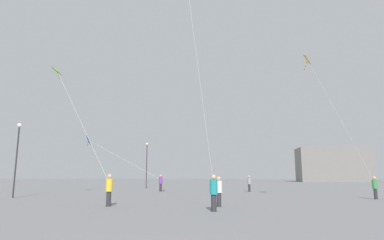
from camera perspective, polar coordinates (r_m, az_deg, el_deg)
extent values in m
cylinder|color=#2D2D33|center=(36.24, -5.65, -11.97)|extent=(0.27, 0.27, 0.84)
cylinder|color=purple|center=(36.22, -5.63, -10.72)|extent=(0.40, 0.40, 0.73)
sphere|color=tan|center=(36.21, -5.61, -9.92)|extent=(0.27, 0.27, 0.27)
cylinder|color=#2D2D33|center=(16.44, 3.93, -14.61)|extent=(0.27, 0.27, 0.83)
cylinder|color=teal|center=(16.40, 3.90, -11.92)|extent=(0.40, 0.40, 0.72)
sphere|color=tan|center=(16.38, 3.88, -10.19)|extent=(0.27, 0.27, 0.27)
cylinder|color=#2D2D33|center=(36.21, 10.23, -11.90)|extent=(0.26, 0.26, 0.80)
cylinder|color=gray|center=(36.19, 10.20, -10.72)|extent=(0.38, 0.38, 0.69)
sphere|color=tan|center=(36.19, 10.17, -9.96)|extent=(0.26, 0.26, 0.26)
cylinder|color=#2D2D33|center=(28.16, 30.04, -11.41)|extent=(0.25, 0.25, 0.78)
cylinder|color=#388C47|center=(28.13, 29.91, -9.94)|extent=(0.37, 0.37, 0.67)
sphere|color=tan|center=(28.12, 29.83, -9.00)|extent=(0.25, 0.25, 0.25)
cylinder|color=#2D2D33|center=(18.88, 4.86, -14.06)|extent=(0.25, 0.25, 0.78)
cylinder|color=white|center=(18.84, 4.83, -11.84)|extent=(0.37, 0.37, 0.68)
sphere|color=tan|center=(18.83, 4.81, -10.42)|extent=(0.25, 0.25, 0.25)
cylinder|color=#2D2D33|center=(19.63, -14.70, -13.52)|extent=(0.28, 0.28, 0.85)
cylinder|color=yellow|center=(19.59, -14.60, -11.22)|extent=(0.40, 0.40, 0.74)
sphere|color=tan|center=(19.58, -14.54, -9.74)|extent=(0.28, 0.28, 0.28)
cylinder|color=silver|center=(15.74, 0.80, 11.55)|extent=(1.57, 3.51, 12.46)
cone|color=#8CD12D|center=(31.15, -23.04, 8.18)|extent=(1.27, 1.37, 0.79)
sphere|color=#8CD12D|center=(31.20, -22.93, 7.74)|extent=(0.10, 0.10, 0.10)
sphere|color=#8CD12D|center=(31.26, -22.81, 7.30)|extent=(0.10, 0.10, 0.10)
sphere|color=#8CD12D|center=(31.31, -22.70, 6.86)|extent=(0.10, 0.10, 0.10)
cylinder|color=silver|center=(24.97, -19.80, 0.81)|extent=(7.72, 7.80, 9.72)
pyramid|color=blue|center=(38.89, -17.99, -3.47)|extent=(1.05, 1.57, 0.91)
sphere|color=blue|center=(38.73, -18.10, -3.77)|extent=(0.10, 0.10, 0.10)
sphere|color=blue|center=(38.58, -18.18, -4.06)|extent=(0.10, 0.10, 0.10)
sphere|color=blue|center=(38.42, -18.25, -4.35)|extent=(0.10, 0.10, 0.10)
cylinder|color=silver|center=(37.26, -12.09, -6.95)|extent=(8.56, 0.24, 4.49)
pyramid|color=yellow|center=(25.39, 20.01, 10.19)|extent=(0.84, 1.23, 0.66)
sphere|color=yellow|center=(25.42, 19.80, 9.61)|extent=(0.10, 0.10, 0.10)
sphere|color=yellow|center=(25.46, 19.65, 9.07)|extent=(0.10, 0.10, 0.10)
sphere|color=yellow|center=(25.51, 19.50, 8.53)|extent=(0.10, 0.10, 0.10)
cylinder|color=silver|center=(26.26, 25.18, -0.22)|extent=(5.17, 2.45, 8.92)
cube|color=gray|center=(96.34, 23.88, -7.34)|extent=(18.97, 10.82, 9.25)
cylinder|color=#2D2D30|center=(29.70, -28.99, -6.58)|extent=(0.12, 0.12, 5.70)
sphere|color=#EAE5C6|center=(29.96, -28.51, -0.85)|extent=(0.36, 0.36, 0.36)
cylinder|color=#2D2D30|center=(45.12, -8.14, -8.24)|extent=(0.12, 0.12, 5.96)
sphere|color=#EAE5C6|center=(45.31, -8.05, -4.28)|extent=(0.36, 0.36, 0.36)
cube|color=maroon|center=(36.30, -5.07, -12.45)|extent=(0.17, 0.33, 0.24)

